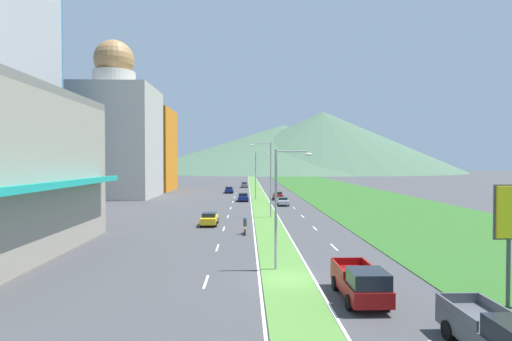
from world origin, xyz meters
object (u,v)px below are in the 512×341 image
object	(u,v)px
street_lamp_mid	(269,175)
motorcycle_rider	(245,227)
car_2	(243,197)
car_5	(209,219)
pickup_truck_0	(500,337)
pickup_truck_1	(361,283)
street_lamp_near	(280,200)
car_0	(283,201)
car_4	(244,185)
street_lamp_far	(257,172)
car_1	(229,190)
car_3	(278,196)

from	to	relation	value
street_lamp_mid	motorcycle_rider	world-z (taller)	street_lamp_mid
street_lamp_mid	car_2	xyz separation A→B (m)	(-3.57, 22.42, -4.93)
car_5	pickup_truck_0	xyz separation A→B (m)	(13.81, -32.71, 0.21)
pickup_truck_0	pickup_truck_1	bearing A→B (deg)	-153.61
pickup_truck_0	pickup_truck_1	size ratio (longest dim) A/B	1.00
street_lamp_near	car_0	bearing A→B (deg)	84.59
car_4	motorcycle_rider	distance (m)	74.63
street_lamp_mid	street_lamp_far	distance (m)	25.81
pickup_truck_1	motorcycle_rider	world-z (taller)	pickup_truck_1
pickup_truck_1	car_0	bearing A→B (deg)	179.92
car_0	pickup_truck_1	world-z (taller)	pickup_truck_1
car_0	car_2	bearing A→B (deg)	-136.71
car_1	car_2	xyz separation A→B (m)	(3.51, -19.78, 0.01)
car_1	car_5	xyz separation A→B (m)	(-0.24, -48.28, -0.01)
street_lamp_far	street_lamp_near	bearing A→B (deg)	-89.76
street_lamp_far	car_4	size ratio (longest dim) A/B	2.16
street_lamp_far	car_0	size ratio (longest dim) A/B	1.97
car_4	pickup_truck_0	world-z (taller)	pickup_truck_0
pickup_truck_1	street_lamp_far	bearing A→B (deg)	-176.01
car_0	car_2	distance (m)	9.94
car_2	pickup_truck_1	xyz separation A→B (m)	(6.75, -54.55, 0.20)
street_lamp_far	pickup_truck_1	bearing A→B (deg)	-86.01
car_0	car_2	world-z (taller)	car_2
street_lamp_near	car_5	size ratio (longest dim) A/B	1.87
motorcycle_rider	car_3	bearing A→B (deg)	-9.56
car_5	pickup_truck_0	size ratio (longest dim) A/B	0.83
car_0	car_2	size ratio (longest dim) A/B	1.09
car_4	pickup_truck_1	size ratio (longest dim) A/B	0.80
street_lamp_near	pickup_truck_0	distance (m)	15.30
street_lamp_mid	car_5	xyz separation A→B (m)	(-7.32, -6.08, -4.95)
car_1	car_5	size ratio (longest dim) A/B	1.00
car_4	pickup_truck_0	bearing A→B (deg)	-174.35
car_5	motorcycle_rider	bearing A→B (deg)	-144.74
car_0	car_4	bearing A→B (deg)	-171.85
street_lamp_far	pickup_truck_1	xyz separation A→B (m)	(4.04, -57.92, -4.39)
car_5	car_1	bearing A→B (deg)	-0.29
car_1	pickup_truck_1	xyz separation A→B (m)	(10.26, -74.33, 0.21)
street_lamp_far	pickup_truck_0	xyz separation A→B (m)	(7.34, -64.58, -4.39)
street_lamp_mid	car_5	world-z (taller)	street_lamp_mid
car_1	car_3	size ratio (longest dim) A/B	1.01
car_1	pickup_truck_1	bearing A→B (deg)	-172.14
car_1	car_2	bearing A→B (deg)	-169.93
car_4	street_lamp_far	bearing A→B (deg)	-175.82
car_1	car_5	distance (m)	48.28
street_lamp_near	car_5	bearing A→B (deg)	108.74
street_lamp_near	car_1	size ratio (longest dim) A/B	1.88
car_1	motorcycle_rider	xyz separation A→B (m)	(3.98, -54.25, -0.03)
street_lamp_near	car_3	size ratio (longest dim) A/B	1.90
car_3	car_5	world-z (taller)	car_3
street_lamp_far	car_3	distance (m)	6.15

